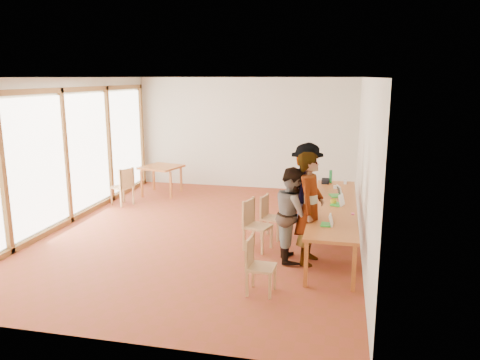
# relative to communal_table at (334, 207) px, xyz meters

# --- Properties ---
(ground) EXTENTS (8.00, 8.00, 0.00)m
(ground) POSITION_rel_communal_table_xyz_m (-2.50, 0.12, -0.70)
(ground) COLOR brown
(ground) RESTS_ON ground
(wall_back) EXTENTS (6.00, 0.10, 3.00)m
(wall_back) POSITION_rel_communal_table_xyz_m (-2.50, 4.12, 0.80)
(wall_back) COLOR beige
(wall_back) RESTS_ON ground
(wall_front) EXTENTS (6.00, 0.10, 3.00)m
(wall_front) POSITION_rel_communal_table_xyz_m (-2.50, -3.88, 0.80)
(wall_front) COLOR beige
(wall_front) RESTS_ON ground
(wall_right) EXTENTS (0.10, 8.00, 3.00)m
(wall_right) POSITION_rel_communal_table_xyz_m (0.50, 0.12, 0.80)
(wall_right) COLOR beige
(wall_right) RESTS_ON ground
(window_wall) EXTENTS (0.10, 8.00, 3.00)m
(window_wall) POSITION_rel_communal_table_xyz_m (-5.46, 0.12, 0.80)
(window_wall) COLOR white
(window_wall) RESTS_ON ground
(ceiling) EXTENTS (6.00, 8.00, 0.04)m
(ceiling) POSITION_rel_communal_table_xyz_m (-2.50, 0.12, 2.32)
(ceiling) COLOR white
(ceiling) RESTS_ON wall_back
(communal_table) EXTENTS (0.80, 4.00, 0.75)m
(communal_table) POSITION_rel_communal_table_xyz_m (0.00, 0.00, 0.00)
(communal_table) COLOR #B86129
(communal_table) RESTS_ON ground
(side_table) EXTENTS (0.90, 0.90, 0.75)m
(side_table) POSITION_rel_communal_table_xyz_m (-4.46, 2.81, -0.03)
(side_table) COLOR #B86129
(side_table) RESTS_ON ground
(chair_near) EXTENTS (0.40, 0.40, 0.43)m
(chair_near) POSITION_rel_communal_table_xyz_m (-1.03, -2.27, -0.20)
(chair_near) COLOR tan
(chair_near) RESTS_ON ground
(chair_mid) EXTENTS (0.52, 0.52, 0.48)m
(chair_mid) POSITION_rel_communal_table_xyz_m (-1.39, -0.57, -0.15)
(chair_mid) COLOR tan
(chair_mid) RESTS_ON ground
(chair_far) EXTENTS (0.45, 0.45, 0.44)m
(chair_far) POSITION_rel_communal_table_xyz_m (-1.21, 0.08, -0.20)
(chair_far) COLOR tan
(chair_far) RESTS_ON ground
(chair_empty) EXTENTS (0.43, 0.43, 0.47)m
(chair_empty) POSITION_rel_communal_table_xyz_m (-0.75, 2.32, -0.17)
(chair_empty) COLOR tan
(chair_empty) RESTS_ON ground
(chair_spare) EXTENTS (0.56, 0.56, 0.48)m
(chair_spare) POSITION_rel_communal_table_xyz_m (-4.91, 1.61, -0.15)
(chair_spare) COLOR tan
(chair_spare) RESTS_ON ground
(person_near) EXTENTS (0.55, 0.74, 1.85)m
(person_near) POSITION_rel_communal_table_xyz_m (-0.37, -0.99, 0.22)
(person_near) COLOR gray
(person_near) RESTS_ON ground
(person_mid) EXTENTS (0.75, 0.88, 1.58)m
(person_mid) POSITION_rel_communal_table_xyz_m (-0.65, -0.91, 0.09)
(person_mid) COLOR gray
(person_mid) RESTS_ON ground
(person_far) EXTENTS (0.97, 1.28, 1.77)m
(person_far) POSITION_rel_communal_table_xyz_m (-0.55, 0.65, 0.18)
(person_far) COLOR gray
(person_far) RESTS_ON ground
(laptop_near) EXTENTS (0.20, 0.22, 0.18)m
(laptop_near) POSITION_rel_communal_table_xyz_m (-0.06, -1.27, 0.10)
(laptop_near) COLOR green
(laptop_near) RESTS_ON communal_table
(laptop_mid) EXTENTS (0.27, 0.28, 0.20)m
(laptop_mid) POSITION_rel_communal_table_xyz_m (0.09, -0.04, 0.10)
(laptop_mid) COLOR green
(laptop_mid) RESTS_ON communal_table
(laptop_far) EXTENTS (0.28, 0.29, 0.21)m
(laptop_far) POSITION_rel_communal_table_xyz_m (0.04, 0.60, 0.11)
(laptop_far) COLOR green
(laptop_far) RESTS_ON communal_table
(yellow_mug) EXTENTS (0.13, 0.13, 0.09)m
(yellow_mug) POSITION_rel_communal_table_xyz_m (-0.01, 0.00, 0.09)
(yellow_mug) COLOR yellow
(yellow_mug) RESTS_ON communal_table
(green_bottle) EXTENTS (0.07, 0.07, 0.28)m
(green_bottle) POSITION_rel_communal_table_xyz_m (-0.12, 1.77, 0.19)
(green_bottle) COLOR #20833E
(green_bottle) RESTS_ON communal_table
(clear_glass) EXTENTS (0.07, 0.07, 0.09)m
(clear_glass) POSITION_rel_communal_table_xyz_m (0.20, 1.72, 0.09)
(clear_glass) COLOR silver
(clear_glass) RESTS_ON communal_table
(condiment_cup) EXTENTS (0.08, 0.08, 0.06)m
(condiment_cup) POSITION_rel_communal_table_xyz_m (-0.00, 1.26, 0.08)
(condiment_cup) COLOR white
(condiment_cup) RESTS_ON communal_table
(pink_phone) EXTENTS (0.05, 0.10, 0.01)m
(pink_phone) POSITION_rel_communal_table_xyz_m (0.33, -0.57, 0.05)
(pink_phone) COLOR #EF3E84
(pink_phone) RESTS_ON communal_table
(black_pouch) EXTENTS (0.16, 0.26, 0.09)m
(black_pouch) POSITION_rel_communal_table_xyz_m (-0.22, 1.72, 0.09)
(black_pouch) COLOR black
(black_pouch) RESTS_ON communal_table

